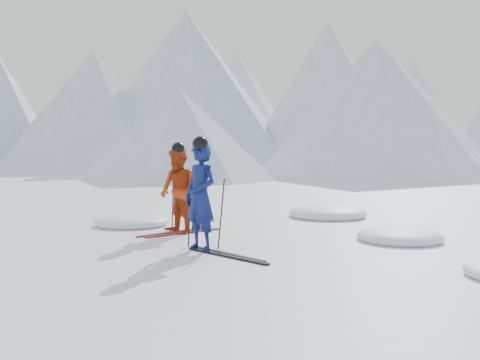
% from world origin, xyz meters
% --- Properties ---
extents(ground, '(160.00, 160.00, 0.00)m').
position_xyz_m(ground, '(0.00, 0.00, 0.00)').
color(ground, white).
rests_on(ground, ground).
extents(skier_blue, '(0.74, 0.61, 1.76)m').
position_xyz_m(skier_blue, '(-1.47, -0.69, 0.88)').
color(skier_blue, '#0E1854').
rests_on(skier_blue, ground).
extents(skier_red, '(1.00, 0.90, 1.70)m').
position_xyz_m(skier_red, '(-2.77, 0.64, 0.85)').
color(skier_red, '#AC350D').
rests_on(skier_red, ground).
extents(pole_blue_left, '(0.12, 0.08, 1.17)m').
position_xyz_m(pole_blue_left, '(-1.77, -0.54, 0.59)').
color(pole_blue_left, black).
rests_on(pole_blue_left, ground).
extents(pole_blue_right, '(0.12, 0.07, 1.17)m').
position_xyz_m(pole_blue_right, '(-1.22, -0.44, 0.59)').
color(pole_blue_right, black).
rests_on(pole_blue_right, ground).
extents(pole_red_left, '(0.11, 0.09, 1.13)m').
position_xyz_m(pole_red_left, '(-3.07, 0.89, 0.57)').
color(pole_red_left, black).
rests_on(pole_red_left, ground).
extents(pole_red_right, '(0.11, 0.08, 1.13)m').
position_xyz_m(pole_red_right, '(-2.47, 0.79, 0.57)').
color(pole_red_right, black).
rests_on(pole_red_right, ground).
extents(ski_worn_left, '(0.66, 1.63, 0.03)m').
position_xyz_m(ski_worn_left, '(-2.89, 0.64, 0.01)').
color(ski_worn_left, black).
rests_on(ski_worn_left, ground).
extents(ski_worn_right, '(0.77, 1.59, 0.03)m').
position_xyz_m(ski_worn_right, '(-2.65, 0.64, 0.01)').
color(ski_worn_right, black).
rests_on(ski_worn_right, ground).
extents(ski_loose_a, '(1.62, 0.69, 0.03)m').
position_xyz_m(ski_loose_a, '(-0.94, -0.82, 0.01)').
color(ski_loose_a, black).
rests_on(ski_loose_a, ground).
extents(ski_loose_b, '(1.64, 0.64, 0.03)m').
position_xyz_m(ski_loose_b, '(-0.84, -0.97, 0.01)').
color(ski_loose_b, black).
rests_on(ski_loose_b, ground).
extents(snow_lumps, '(8.83, 6.55, 0.43)m').
position_xyz_m(snow_lumps, '(-0.82, 2.47, 0.00)').
color(snow_lumps, white).
rests_on(snow_lumps, ground).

